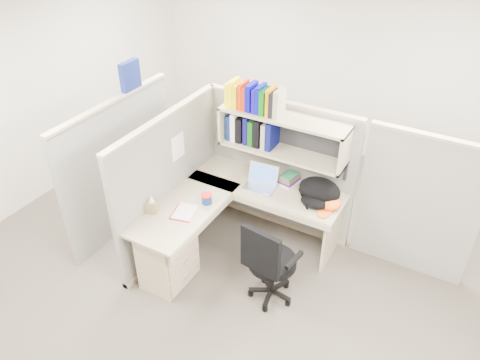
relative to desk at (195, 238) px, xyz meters
The scene contains 14 objects.
ground 0.66m from the desk, 35.01° to the left, with size 6.00×6.00×0.00m, color #39352C.
room_shell 1.28m from the desk, 35.01° to the left, with size 6.00×6.00×6.00m.
cubicle 0.88m from the desk, 86.86° to the left, with size 3.79×1.84×1.95m.
desk is the anchor object (origin of this frame).
laptop 0.96m from the desk, 65.96° to the left, with size 0.34×0.34×0.24m, color silver, non-canonical shape.
backpack 1.37m from the desk, 39.66° to the left, with size 0.45×0.35×0.26m, color black, non-canonical shape.
orange_cap 1.47m from the desk, 35.47° to the left, with size 0.21×0.25×0.12m, color orange, non-canonical shape.
snack_canister 0.44m from the desk, 90.45° to the left, with size 0.11×0.11×0.11m.
tissue_box 0.58m from the desk, 163.17° to the right, with size 0.12×0.12×0.19m, color #907551, non-canonical shape.
mouse 0.90m from the desk, 55.27° to the left, with size 0.09×0.06×0.03m, color #8A9DC4.
paper_cup 1.12m from the desk, 66.22° to the left, with size 0.07×0.07×0.10m, color silver.
book_stack 1.24m from the desk, 60.05° to the left, with size 0.17×0.23×0.11m, color gray, non-canonical shape.
loose_paper 0.32m from the desk, 167.45° to the left, with size 0.21×0.27×0.00m, color white, non-canonical shape.
task_chair 0.89m from the desk, ahead, with size 0.55×0.51×1.00m.
Camera 1 is at (1.84, -3.30, 3.70)m, focal length 35.00 mm.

